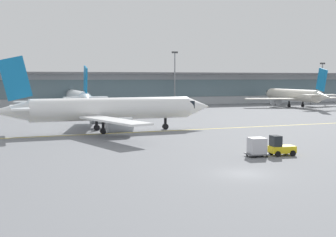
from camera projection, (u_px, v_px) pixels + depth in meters
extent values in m
plane|color=slate|center=(244.00, 174.00, 36.83)|extent=(400.00, 400.00, 0.00)
cube|color=yellow|center=(116.00, 133.00, 63.78)|extent=(109.96, 3.62, 0.01)
cube|color=#B2B7BC|center=(82.00, 90.00, 124.52)|extent=(217.61, 8.00, 9.00)
cube|color=slate|center=(84.00, 89.00, 120.64)|extent=(208.91, 0.16, 5.04)
cube|color=slate|center=(82.00, 73.00, 122.67)|extent=(226.31, 11.00, 0.60)
cylinder|color=white|center=(78.00, 97.00, 107.71)|extent=(3.27, 23.21, 3.22)
cone|color=white|center=(71.00, 95.00, 120.45)|extent=(3.07, 3.87, 3.06)
cube|color=black|center=(72.00, 94.00, 117.99)|extent=(2.52, 2.90, 1.13)
cone|color=white|center=(87.00, 100.00, 94.38)|extent=(2.75, 5.16, 2.74)
cube|color=white|center=(44.00, 102.00, 103.33)|extent=(13.59, 6.60, 0.27)
cylinder|color=#999EA3|center=(55.00, 105.00, 105.61)|extent=(2.00, 3.42, 1.99)
cube|color=white|center=(113.00, 100.00, 108.70)|extent=(13.59, 6.56, 0.27)
cylinder|color=#999EA3|center=(101.00, 104.00, 109.26)|extent=(2.00, 3.42, 1.99)
cube|color=#1472B2|center=(86.00, 79.00, 94.94)|extent=(0.35, 4.34, 6.07)
cube|color=white|center=(75.00, 97.00, 94.89)|extent=(4.74, 2.28, 0.23)
cube|color=white|center=(96.00, 97.00, 96.43)|extent=(4.74, 2.28, 0.23)
cylinder|color=black|center=(74.00, 105.00, 115.58)|extent=(0.42, 0.42, 1.71)
cylinder|color=black|center=(74.00, 107.00, 115.62)|extent=(0.52, 0.85, 0.85)
cylinder|color=black|center=(70.00, 108.00, 105.45)|extent=(0.42, 0.42, 1.71)
cylinder|color=black|center=(70.00, 110.00, 105.49)|extent=(0.52, 0.85, 0.85)
cylinder|color=black|center=(88.00, 107.00, 106.87)|extent=(0.42, 0.42, 1.71)
cylinder|color=black|center=(88.00, 109.00, 106.91)|extent=(0.52, 0.85, 0.85)
cylinder|color=silver|center=(292.00, 95.00, 122.31)|extent=(4.26, 23.04, 3.18)
cone|color=silver|center=(268.00, 93.00, 135.07)|extent=(3.20, 3.96, 3.02)
cube|color=black|center=(273.00, 92.00, 132.60)|extent=(2.61, 2.98, 1.11)
cone|color=silver|center=(324.00, 97.00, 108.94)|extent=(2.94, 5.21, 2.71)
cube|color=silver|center=(270.00, 99.00, 118.30)|extent=(13.37, 7.05, 0.26)
cylinder|color=#999EA3|center=(276.00, 102.00, 120.46)|extent=(2.12, 3.46, 1.97)
cube|color=silver|center=(322.00, 98.00, 122.91)|extent=(13.44, 5.94, 0.26)
cylinder|color=#999EA3|center=(310.00, 101.00, 123.59)|extent=(2.12, 3.46, 1.97)
cube|color=#1472B2|center=(322.00, 80.00, 109.51)|extent=(0.54, 4.30, 5.99)
cube|color=silver|center=(312.00, 95.00, 109.56)|extent=(4.78, 2.46, 0.22)
cube|color=silver|center=(328.00, 95.00, 110.89)|extent=(4.78, 2.46, 0.22)
cylinder|color=black|center=(277.00, 102.00, 130.19)|extent=(0.41, 0.41, 1.68)
cylinder|color=black|center=(277.00, 104.00, 130.23)|extent=(0.55, 0.87, 0.84)
cylinder|color=black|center=(289.00, 104.00, 120.14)|extent=(0.41, 0.41, 1.68)
cylinder|color=black|center=(289.00, 106.00, 120.17)|extent=(0.55, 0.87, 0.84)
cylinder|color=black|center=(303.00, 104.00, 121.35)|extent=(0.41, 0.41, 1.68)
cylinder|color=black|center=(303.00, 105.00, 121.39)|extent=(0.55, 0.87, 0.84)
cylinder|color=white|center=(113.00, 109.00, 65.35)|extent=(24.08, 4.04, 3.33)
cone|color=white|center=(198.00, 107.00, 70.32)|extent=(4.09, 3.28, 3.17)
cube|color=black|center=(183.00, 104.00, 69.33)|extent=(3.07, 2.69, 1.17)
cone|color=white|center=(8.00, 111.00, 60.14)|extent=(5.41, 2.99, 2.83)
cube|color=white|center=(89.00, 111.00, 72.67)|extent=(6.44, 14.07, 0.27)
cylinder|color=#999EA3|center=(101.00, 118.00, 70.72)|extent=(3.59, 2.16, 2.06)
cube|color=white|center=(114.00, 121.00, 56.80)|extent=(7.17, 14.03, 0.27)
cylinder|color=#999EA3|center=(119.00, 125.00, 59.96)|extent=(3.59, 2.16, 2.06)
cube|color=#1472B2|center=(15.00, 78.00, 60.10)|extent=(4.50, 0.49, 6.28)
cube|color=white|center=(18.00, 106.00, 62.89)|extent=(2.50, 4.97, 0.24)
cube|color=white|center=(20.00, 109.00, 58.33)|extent=(2.50, 4.97, 0.24)
cylinder|color=black|center=(165.00, 124.00, 68.57)|extent=(0.43, 0.43, 1.76)
cylinder|color=black|center=(165.00, 126.00, 68.61)|extent=(0.90, 0.56, 0.88)
cylinder|color=black|center=(97.00, 125.00, 66.98)|extent=(0.43, 0.43, 1.76)
cylinder|color=black|center=(97.00, 128.00, 67.02)|extent=(0.90, 0.56, 0.88)
cylinder|color=black|center=(103.00, 128.00, 62.79)|extent=(0.43, 0.43, 1.76)
cylinder|color=black|center=(103.00, 131.00, 62.83)|extent=(0.90, 0.56, 0.88)
cube|color=yellow|center=(282.00, 149.00, 45.45)|extent=(2.72, 1.64, 0.70)
cube|color=#1E2328|center=(276.00, 141.00, 45.19)|extent=(1.01, 1.32, 1.10)
cylinder|color=black|center=(286.00, 151.00, 46.36)|extent=(0.62, 0.28, 0.60)
cylinder|color=black|center=(293.00, 153.00, 45.01)|extent=(0.62, 0.28, 0.60)
cylinder|color=black|center=(271.00, 152.00, 45.96)|extent=(0.62, 0.28, 0.60)
cylinder|color=black|center=(278.00, 154.00, 44.61)|extent=(0.62, 0.28, 0.60)
cube|color=#595B60|center=(257.00, 154.00, 44.81)|extent=(2.24, 1.79, 0.12)
cube|color=silver|center=(257.00, 146.00, 44.73)|extent=(1.73, 1.64, 1.60)
cylinder|color=black|center=(260.00, 154.00, 45.68)|extent=(0.23, 0.12, 0.22)
cylinder|color=black|center=(267.00, 156.00, 44.33)|extent=(0.23, 0.12, 0.22)
cylinder|color=black|center=(247.00, 155.00, 45.33)|extent=(0.23, 0.12, 0.22)
cylinder|color=black|center=(253.00, 157.00, 43.97)|extent=(0.23, 0.12, 0.22)
cylinder|color=gray|center=(175.00, 80.00, 125.57)|extent=(0.36, 0.36, 15.01)
cube|color=#3F3F42|center=(175.00, 52.00, 124.85)|extent=(1.80, 0.30, 0.50)
cylinder|color=gray|center=(322.00, 84.00, 141.21)|extent=(0.36, 0.36, 12.39)
cube|color=#3F3F42|center=(323.00, 63.00, 140.62)|extent=(1.80, 0.30, 0.50)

